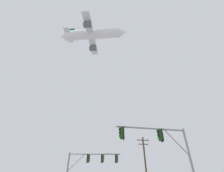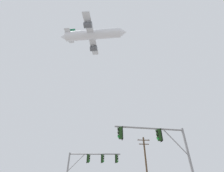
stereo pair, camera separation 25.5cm
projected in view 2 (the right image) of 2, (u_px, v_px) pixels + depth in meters
name	position (u px, v px, depth m)	size (l,w,h in m)	color
signal_pole_near	(163.00, 146.00, 13.04)	(5.98, 0.73, 6.22)	gray
signal_pole_far	(89.00, 164.00, 19.65)	(6.33, 0.65, 5.90)	gray
utility_pole	(146.00, 167.00, 26.92)	(2.20, 0.28, 10.28)	brown
airplane	(93.00, 35.00, 50.32)	(20.61, 15.92, 5.61)	white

